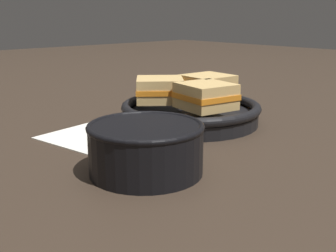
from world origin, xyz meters
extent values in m
plane|color=#382B21|center=(0.00, 0.00, 0.00)|extent=(4.00, 4.00, 0.00)
cube|color=white|center=(-0.07, -0.02, 0.00)|extent=(0.27, 0.24, 0.00)
cylinder|color=black|center=(0.08, -0.09, 0.03)|extent=(0.15, 0.15, 0.07)
cylinder|color=orange|center=(0.08, -0.09, 0.05)|extent=(0.13, 0.13, 0.01)
torus|color=black|center=(0.08, -0.09, 0.06)|extent=(0.16, 0.16, 0.01)
cube|color=silver|center=(-0.11, -0.02, 0.01)|extent=(0.10, 0.02, 0.01)
ellipsoid|color=silver|center=(-0.04, -0.03, 0.01)|extent=(0.05, 0.03, 0.01)
cylinder|color=black|center=(-0.07, 0.14, 0.01)|extent=(0.26, 0.26, 0.02)
torus|color=black|center=(-0.07, 0.14, 0.03)|extent=(0.27, 0.27, 0.02)
cube|color=black|center=(-0.21, 0.26, 0.03)|extent=(0.11, 0.09, 0.01)
cube|color=#DBB26B|center=(-0.11, 0.10, 0.05)|extent=(0.12, 0.12, 0.02)
cube|color=orange|center=(-0.11, 0.10, 0.07)|extent=(0.13, 0.13, 0.01)
cube|color=#DBB26B|center=(-0.11, 0.10, 0.08)|extent=(0.12, 0.12, 0.02)
cube|color=#DBB26B|center=(-0.01, 0.12, 0.05)|extent=(0.10, 0.10, 0.02)
cube|color=orange|center=(-0.01, 0.12, 0.07)|extent=(0.10, 0.10, 0.01)
cube|color=#DBB26B|center=(-0.01, 0.12, 0.08)|extent=(0.10, 0.10, 0.02)
cube|color=#DBB26B|center=(-0.08, 0.20, 0.05)|extent=(0.09, 0.09, 0.02)
cube|color=orange|center=(-0.08, 0.20, 0.07)|extent=(0.09, 0.10, 0.01)
cube|color=#DBB26B|center=(-0.08, 0.20, 0.08)|extent=(0.09, 0.09, 0.02)
camera|label=1|loc=(0.50, -0.43, 0.21)|focal=45.00mm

